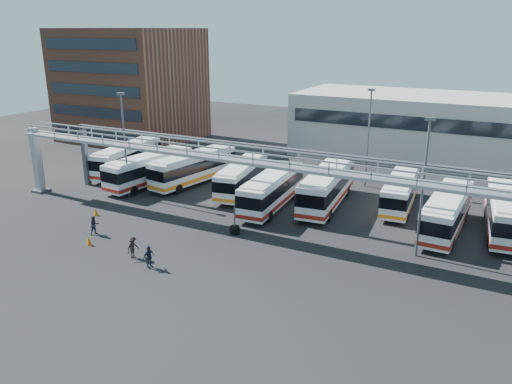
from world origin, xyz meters
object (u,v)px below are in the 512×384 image
at_px(bus_2, 194,167).
at_px(tire_stack, 235,229).
at_px(light_pole_left, 125,140).
at_px(bus_5, 327,186).
at_px(light_pole_mid, 424,181).
at_px(pedestrian_b, 94,225).
at_px(pedestrian_c, 133,247).
at_px(bus_3, 242,176).
at_px(bus_4, 272,189).
at_px(bus_8, 506,211).
at_px(bus_0, 127,157).
at_px(cone_right, 96,212).
at_px(pedestrian_d, 149,257).
at_px(light_pole_back, 369,133).
at_px(cone_left, 89,241).
at_px(bus_7, 447,211).
at_px(bus_6, 401,191).
at_px(bus_1, 150,168).

distance_m(bus_2, tire_stack, 14.79).
height_order(light_pole_left, bus_5, light_pole_left).
bearing_deg(light_pole_mid, light_pole_left, 177.95).
relative_size(pedestrian_b, pedestrian_c, 0.95).
distance_m(bus_3, bus_4, 5.35).
xyz_separation_m(bus_8, tire_stack, (-19.34, -10.37, -1.48)).
distance_m(bus_0, cone_right, 14.01).
xyz_separation_m(bus_0, pedestrian_d, (17.65, -18.11, -1.00)).
height_order(light_pole_back, cone_left, light_pole_back).
bearing_deg(light_pole_back, bus_0, -163.94).
height_order(light_pole_left, light_pole_back, same).
bearing_deg(bus_8, pedestrian_b, -157.37).
bearing_deg(bus_7, light_pole_back, 137.29).
height_order(light_pole_back, bus_6, light_pole_back).
height_order(bus_2, bus_6, bus_2).
height_order(light_pole_left, bus_7, light_pole_left).
bearing_deg(pedestrian_b, bus_1, 39.65).
relative_size(bus_0, bus_8, 0.98).
bearing_deg(bus_3, light_pole_back, 26.91).
bearing_deg(cone_right, bus_4, 34.99).
bearing_deg(bus_1, bus_8, 10.75).
distance_m(bus_4, bus_7, 15.19).
height_order(pedestrian_c, pedestrian_d, pedestrian_c).
distance_m(bus_4, tire_stack, 7.21).
relative_size(bus_4, pedestrian_d, 6.63).
bearing_deg(bus_4, pedestrian_d, -102.67).
bearing_deg(cone_right, cone_left, -50.05).
distance_m(light_pole_left, pedestrian_b, 10.94).
distance_m(light_pole_back, bus_7, 13.65).
height_order(bus_0, cone_right, bus_0).
distance_m(bus_8, cone_right, 34.78).
xyz_separation_m(bus_6, tire_stack, (-10.54, -12.48, -1.29)).
height_order(light_pole_back, pedestrian_d, light_pole_back).
bearing_deg(bus_3, light_pole_mid, -30.73).
distance_m(light_pole_mid, bus_0, 34.85).
bearing_deg(tire_stack, bus_4, 90.36).
distance_m(bus_5, bus_7, 10.91).
bearing_deg(cone_right, light_pole_mid, 9.62).
bearing_deg(light_pole_mid, bus_7, 77.90).
height_order(bus_1, bus_5, bus_5).
bearing_deg(bus_8, bus_1, 179.29).
bearing_deg(pedestrian_d, tire_stack, -8.05).
xyz_separation_m(light_pole_left, bus_7, (29.23, 4.75, -3.93)).
height_order(light_pole_mid, bus_0, light_pole_mid).
xyz_separation_m(light_pole_back, bus_8, (13.47, -7.13, -3.85)).
height_order(light_pole_mid, light_pole_back, same).
distance_m(bus_7, pedestrian_c, 24.91).
distance_m(light_pole_back, bus_3, 13.71).
bearing_deg(pedestrian_c, cone_right, 62.04).
xyz_separation_m(pedestrian_c, cone_left, (-4.55, 0.19, -0.49)).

